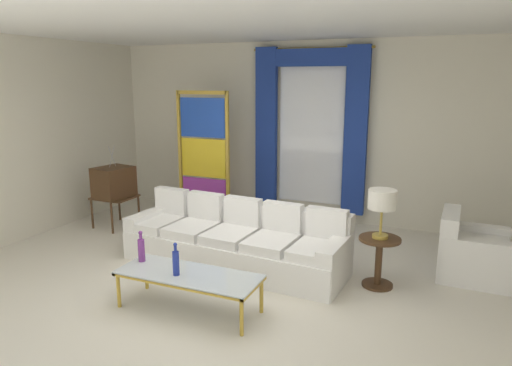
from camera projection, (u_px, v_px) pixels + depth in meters
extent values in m
plane|color=silver|center=(231.00, 286.00, 5.47)|extent=(16.00, 16.00, 0.00)
cube|color=silver|center=(310.00, 132.00, 7.88)|extent=(8.00, 0.12, 3.00)
cube|color=silver|center=(33.00, 138.00, 7.09)|extent=(0.12, 7.00, 3.00)
cube|color=white|center=(258.00, 24.00, 5.53)|extent=(8.00, 7.60, 0.04)
cube|color=white|center=(311.00, 130.00, 7.78)|extent=(1.10, 0.02, 2.50)
cylinder|color=gold|center=(312.00, 48.00, 7.43)|extent=(2.00, 0.04, 0.04)
cube|color=navy|center=(266.00, 128.00, 7.99)|extent=(0.36, 0.12, 2.70)
cube|color=navy|center=(356.00, 132.00, 7.40)|extent=(0.36, 0.12, 2.70)
cube|color=navy|center=(311.00, 57.00, 7.44)|extent=(1.80, 0.10, 0.28)
cube|color=white|center=(233.00, 252.00, 6.00)|extent=(2.95, 1.09, 0.38)
cube|color=white|center=(247.00, 230.00, 6.28)|extent=(2.91, 0.40, 0.78)
cube|color=white|center=(335.00, 264.00, 5.38)|extent=(0.26, 0.87, 0.56)
cube|color=white|center=(150.00, 230.00, 6.59)|extent=(0.26, 0.87, 0.56)
cube|color=white|center=(318.00, 250.00, 5.39)|extent=(0.58, 0.77, 0.12)
cube|color=white|center=(327.00, 224.00, 5.62)|extent=(0.52, 0.17, 0.40)
cube|color=white|center=(272.00, 242.00, 5.64)|extent=(0.58, 0.77, 0.12)
cube|color=white|center=(283.00, 218.00, 5.87)|extent=(0.52, 0.17, 0.40)
cube|color=white|center=(231.00, 235.00, 5.90)|extent=(0.58, 0.77, 0.12)
cube|color=white|center=(243.00, 212.00, 6.13)|extent=(0.52, 0.17, 0.40)
cube|color=white|center=(193.00, 229.00, 6.16)|extent=(0.58, 0.77, 0.12)
cube|color=white|center=(206.00, 207.00, 6.39)|extent=(0.52, 0.17, 0.40)
cube|color=white|center=(159.00, 223.00, 6.42)|extent=(0.58, 0.77, 0.12)
cube|color=white|center=(172.00, 202.00, 6.65)|extent=(0.52, 0.17, 0.40)
cube|color=silver|center=(188.00, 274.00, 4.82)|extent=(1.52, 0.57, 0.02)
cube|color=gold|center=(201.00, 267.00, 5.06)|extent=(1.52, 0.04, 0.03)
cube|color=gold|center=(175.00, 286.00, 4.58)|extent=(1.52, 0.04, 0.03)
cube|color=gold|center=(131.00, 265.00, 5.11)|extent=(0.04, 0.57, 0.03)
cube|color=gold|center=(254.00, 288.00, 4.54)|extent=(0.04, 0.57, 0.03)
cylinder|color=gold|center=(146.00, 273.00, 5.36)|extent=(0.04, 0.04, 0.38)
cylinder|color=gold|center=(261.00, 295.00, 4.80)|extent=(0.04, 0.04, 0.38)
cylinder|color=gold|center=(119.00, 290.00, 4.92)|extent=(0.04, 0.04, 0.38)
cylinder|color=gold|center=(242.00, 317.00, 4.37)|extent=(0.04, 0.04, 0.38)
cylinder|color=#753384|center=(141.00, 250.00, 5.11)|extent=(0.08, 0.08, 0.25)
cylinder|color=#753384|center=(141.00, 237.00, 5.08)|extent=(0.03, 0.03, 0.06)
sphere|color=#753384|center=(140.00, 233.00, 5.07)|extent=(0.04, 0.04, 0.04)
cylinder|color=navy|center=(176.00, 263.00, 4.75)|extent=(0.07, 0.07, 0.25)
cylinder|color=navy|center=(175.00, 249.00, 4.71)|extent=(0.03, 0.03, 0.06)
sphere|color=navy|center=(175.00, 244.00, 4.70)|extent=(0.04, 0.04, 0.04)
cube|color=#472D19|center=(115.00, 197.00, 7.56)|extent=(0.62, 0.54, 0.03)
cylinder|color=#472D19|center=(92.00, 214.00, 7.52)|extent=(0.04, 0.04, 0.50)
cylinder|color=#472D19|center=(119.00, 206.00, 7.98)|extent=(0.04, 0.04, 0.50)
cylinder|color=#472D19|center=(112.00, 218.00, 7.26)|extent=(0.04, 0.04, 0.50)
cylinder|color=#472D19|center=(139.00, 210.00, 7.72)|extent=(0.04, 0.04, 0.50)
cube|color=#472D19|center=(114.00, 182.00, 7.51)|extent=(0.57, 0.63, 0.48)
cube|color=black|center=(104.00, 179.00, 7.63)|extent=(0.08, 0.39, 0.30)
cylinder|color=gold|center=(101.00, 191.00, 7.61)|extent=(0.02, 0.04, 0.04)
cylinder|color=gold|center=(109.00, 189.00, 7.74)|extent=(0.02, 0.04, 0.04)
cylinder|color=silver|center=(112.00, 156.00, 7.42)|extent=(0.03, 0.13, 0.34)
cylinder|color=silver|center=(112.00, 156.00, 7.42)|extent=(0.03, 0.13, 0.34)
cube|color=white|center=(475.00, 262.00, 5.66)|extent=(0.82, 0.82, 0.40)
cube|color=white|center=(478.00, 243.00, 5.60)|extent=(0.70, 0.70, 0.10)
cube|color=white|center=(449.00, 243.00, 5.74)|extent=(0.22, 0.80, 0.80)
cube|color=white|center=(476.00, 247.00, 5.92)|extent=(0.74, 0.20, 0.58)
cube|color=white|center=(476.00, 264.00, 5.35)|extent=(0.74, 0.20, 0.58)
cube|color=gold|center=(180.00, 156.00, 7.88)|extent=(0.05, 0.05, 2.20)
cube|color=gold|center=(228.00, 160.00, 7.53)|extent=(0.05, 0.05, 2.20)
cube|color=gold|center=(202.00, 92.00, 7.47)|extent=(0.90, 0.05, 0.06)
cube|color=gold|center=(205.00, 219.00, 7.93)|extent=(0.90, 0.05, 0.10)
cube|color=purple|center=(204.00, 197.00, 7.85)|extent=(0.82, 0.02, 0.64)
cube|color=yellow|center=(203.00, 158.00, 7.70)|extent=(0.82, 0.02, 0.64)
cube|color=#1E47B7|center=(202.00, 118.00, 7.56)|extent=(0.82, 0.02, 0.64)
cylinder|color=beige|center=(224.00, 228.00, 7.50)|extent=(0.16, 0.16, 0.06)
ellipsoid|color=#233A97|center=(224.00, 221.00, 7.48)|extent=(0.18, 0.32, 0.20)
sphere|color=#233A97|center=(227.00, 212.00, 7.58)|extent=(0.09, 0.09, 0.09)
cone|color=gold|center=(229.00, 212.00, 7.63)|extent=(0.02, 0.04, 0.02)
cone|color=#239258|center=(218.00, 218.00, 7.29)|extent=(0.44, 0.40, 0.50)
cylinder|color=#472D19|center=(380.00, 239.00, 5.34)|extent=(0.48, 0.48, 0.03)
cylinder|color=#472D19|center=(378.00, 263.00, 5.40)|extent=(0.08, 0.08, 0.55)
cylinder|color=#472D19|center=(377.00, 285.00, 5.46)|extent=(0.36, 0.36, 0.03)
cylinder|color=#B29338|center=(380.00, 236.00, 5.33)|extent=(0.18, 0.18, 0.04)
cylinder|color=#B29338|center=(381.00, 220.00, 5.29)|extent=(0.03, 0.03, 0.36)
cylinder|color=white|center=(382.00, 199.00, 5.23)|extent=(0.32, 0.32, 0.22)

